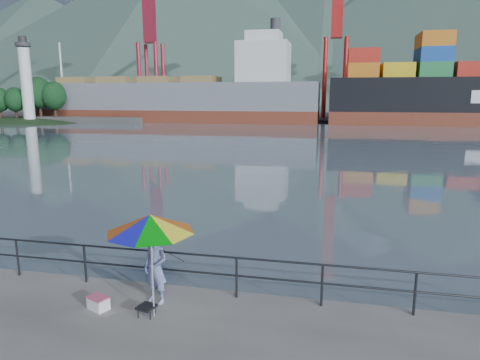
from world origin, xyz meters
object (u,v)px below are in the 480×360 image
(fisherman, at_px, (156,268))
(bulk_carrier, at_px, (182,99))
(beach_umbrella, at_px, (150,224))
(cooler_bag, at_px, (98,303))

(fisherman, bearing_deg, bulk_carrier, 124.06)
(beach_umbrella, height_order, cooler_bag, beach_umbrella)
(fisherman, relative_size, beach_umbrella, 0.73)
(beach_umbrella, bearing_deg, cooler_bag, 178.36)
(beach_umbrella, relative_size, cooler_bag, 5.03)
(fisherman, distance_m, cooler_bag, 1.49)
(cooler_bag, bearing_deg, beach_umbrella, 22.58)
(cooler_bag, bearing_deg, fisherman, 52.43)
(cooler_bag, xyz_separation_m, bulk_carrier, (-23.42, 70.64, 3.93))
(fisherman, bearing_deg, cooler_bag, -137.07)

